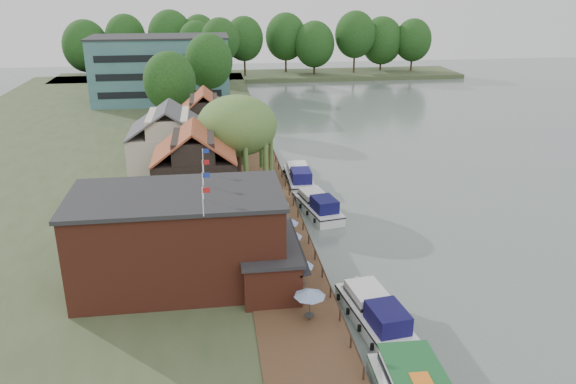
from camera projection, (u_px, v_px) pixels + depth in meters
name	position (u px, v px, depth m)	size (l,w,h in m)	color
ground	(380.00, 273.00, 46.20)	(260.00, 260.00, 0.00)	#57655F
land_bank	(85.00, 159.00, 74.57)	(50.00, 140.00, 1.00)	#384728
quay_deck	(270.00, 219.00, 54.06)	(6.00, 50.00, 0.10)	#47301E
quay_rail	(297.00, 211.00, 54.72)	(0.20, 49.00, 1.00)	black
pub	(206.00, 237.00, 41.81)	(20.00, 11.00, 7.30)	maroon
hotel_block	(161.00, 69.00, 105.75)	(25.40, 12.40, 12.30)	#38666B
cottage_a	(195.00, 168.00, 55.39)	(8.60, 7.60, 8.50)	black
cottage_b	(170.00, 143.00, 64.27)	(9.60, 8.60, 8.50)	beige
cottage_c	(205.00, 123.00, 73.14)	(7.60, 7.60, 8.50)	black
willow	(238.00, 144.00, 60.28)	(8.60, 8.60, 10.43)	#476B2D
umbrella_0	(310.00, 304.00, 37.41)	(2.15, 2.15, 2.38)	navy
umbrella_1	(301.00, 274.00, 41.33)	(1.95, 1.95, 2.38)	#1B4999
umbrella_2	(285.00, 257.00, 43.85)	(1.94, 1.94, 2.38)	navy
umbrella_3	(289.00, 244.00, 46.09)	(2.23, 2.23, 2.38)	navy
umbrella_4	(287.00, 230.00, 48.65)	(2.05, 2.05, 2.38)	navy
umbrella_5	(279.00, 211.00, 52.75)	(1.96, 1.96, 2.38)	navy
cruiser_0	(376.00, 310.00, 38.77)	(3.22, 9.97, 2.42)	white
cruiser_1	(318.00, 203.00, 57.76)	(3.09, 9.56, 2.31)	silver
cruiser_2	(299.00, 175.00, 66.10)	(3.18, 9.84, 2.38)	silver
swan	(421.00, 367.00, 34.58)	(0.44, 0.44, 0.44)	white
bank_tree_0	(170.00, 95.00, 81.24)	(7.48, 7.48, 12.46)	#143811
bank_tree_1	(210.00, 78.00, 89.89)	(7.58, 7.58, 14.13)	#143811
bank_tree_2	(180.00, 85.00, 94.58)	(6.03, 6.03, 10.40)	#143811
bank_tree_3	(207.00, 64.00, 113.52)	(8.26, 8.26, 11.86)	#143811
bank_tree_4	(221.00, 53.00, 119.93)	(8.17, 8.17, 14.71)	#143811
bank_tree_5	(197.00, 51.00, 127.54)	(8.01, 8.01, 13.60)	#143811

